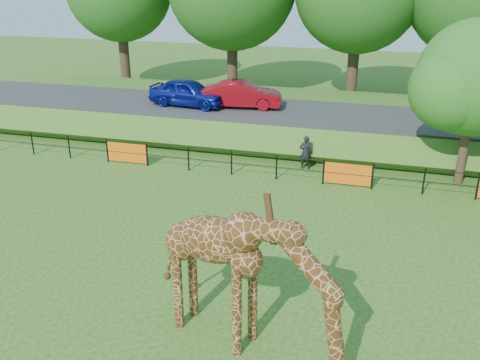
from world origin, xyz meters
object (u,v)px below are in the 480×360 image
at_px(car_red, 242,95).
at_px(tree_east, 477,83).
at_px(giraffe, 251,283).
at_px(visitor, 306,152).
at_px(car_blue, 188,92).

relative_size(car_red, tree_east, 0.62).
distance_m(giraffe, car_red, 17.49).
xyz_separation_m(giraffe, visitor, (-0.60, 12.34, -1.10)).
relative_size(giraffe, car_red, 1.25).
bearing_deg(tree_east, giraffe, -115.84).
bearing_deg(car_red, visitor, -144.65).
relative_size(giraffe, car_blue, 1.23).
bearing_deg(visitor, giraffe, 85.86).
bearing_deg(giraffe, car_blue, 133.62).
xyz_separation_m(giraffe, tree_east, (6.00, 12.39, 2.41)).
bearing_deg(tree_east, visitor, -179.55).
bearing_deg(visitor, tree_east, 173.51).
height_order(giraffe, car_blue, giraffe).
distance_m(car_red, visitor, 6.27).
xyz_separation_m(car_blue, tree_east, (13.65, -3.99, 2.14)).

